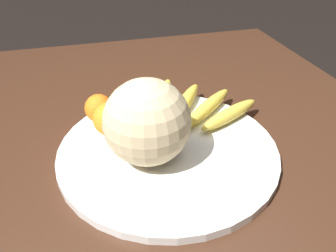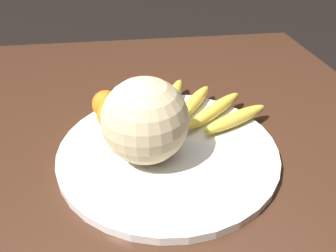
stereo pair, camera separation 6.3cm
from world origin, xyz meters
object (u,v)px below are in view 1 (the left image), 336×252
(orange_front_left, at_px, (153,96))
(orange_back_left, at_px, (110,119))
(kitchen_table, at_px, (160,206))
(fruit_bowl, at_px, (168,149))
(orange_mid_center, at_px, (129,108))
(banana_bunch, at_px, (196,105))
(orange_front_right, at_px, (99,108))
(melon, at_px, (147,122))

(orange_front_left, distance_m, orange_back_left, 0.13)
(kitchen_table, relative_size, fruit_bowl, 3.41)
(orange_back_left, bearing_deg, orange_front_left, -55.63)
(orange_mid_center, bearing_deg, fruit_bowl, -153.93)
(kitchen_table, distance_m, banana_bunch, 0.25)
(kitchen_table, distance_m, orange_back_left, 0.21)
(orange_front_left, height_order, orange_front_right, orange_front_left)
(kitchen_table, xyz_separation_m, orange_front_left, (0.22, -0.04, 0.13))
(kitchen_table, xyz_separation_m, orange_back_left, (0.14, 0.07, 0.13))
(melon, distance_m, orange_mid_center, 0.15)
(banana_bunch, bearing_deg, melon, 175.75)
(melon, relative_size, banana_bunch, 0.62)
(banana_bunch, bearing_deg, kitchen_table, -174.13)
(banana_bunch, bearing_deg, orange_front_right, 126.85)
(orange_front_left, bearing_deg, orange_mid_center, 117.92)
(fruit_bowl, xyz_separation_m, banana_bunch, (0.11, -0.10, 0.02))
(kitchen_table, distance_m, orange_front_left, 0.26)
(kitchen_table, relative_size, orange_mid_center, 24.80)
(banana_bunch, distance_m, orange_front_left, 0.10)
(melon, xyz_separation_m, orange_mid_center, (0.14, 0.01, -0.05))
(kitchen_table, xyz_separation_m, orange_front_right, (0.20, 0.09, 0.13))
(orange_front_left, distance_m, orange_mid_center, 0.07)
(fruit_bowl, bearing_deg, orange_mid_center, 26.07)
(kitchen_table, distance_m, orange_mid_center, 0.22)
(fruit_bowl, height_order, banana_bunch, banana_bunch)
(fruit_bowl, bearing_deg, banana_bunch, -40.77)
(orange_front_right, distance_m, orange_back_left, 0.06)
(fruit_bowl, height_order, orange_front_left, orange_front_left)
(fruit_bowl, distance_m, orange_back_left, 0.14)
(fruit_bowl, bearing_deg, kitchen_table, 152.50)
(melon, bearing_deg, orange_mid_center, 5.32)
(orange_front_right, bearing_deg, orange_mid_center, -103.12)
(kitchen_table, relative_size, banana_bunch, 5.77)
(orange_mid_center, distance_m, orange_back_left, 0.06)
(melon, xyz_separation_m, orange_front_left, (0.17, -0.05, -0.05))
(fruit_bowl, height_order, orange_back_left, orange_back_left)
(banana_bunch, bearing_deg, orange_back_left, 142.35)
(orange_front_left, height_order, orange_mid_center, orange_front_left)
(melon, height_order, orange_back_left, melon)
(orange_front_right, xyz_separation_m, orange_back_left, (-0.06, -0.02, 0.00))
(banana_bunch, height_order, orange_front_right, orange_front_right)
(banana_bunch, bearing_deg, orange_mid_center, 130.14)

